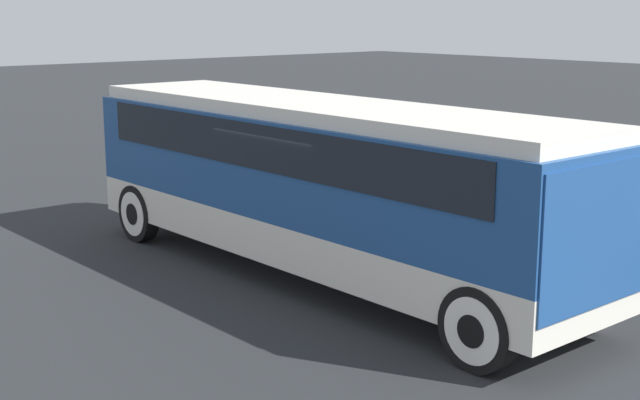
# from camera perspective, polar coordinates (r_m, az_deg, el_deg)

# --- Properties ---
(ground_plane) EXTENTS (120.00, 120.00, 0.00)m
(ground_plane) POSITION_cam_1_polar(r_m,az_deg,el_deg) (14.98, -0.00, -4.96)
(ground_plane) COLOR #26282B
(tour_bus) EXTENTS (10.34, 2.50, 2.94)m
(tour_bus) POSITION_cam_1_polar(r_m,az_deg,el_deg) (14.48, 0.25, 1.71)
(tour_bus) COLOR silver
(tour_bus) RESTS_ON ground_plane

